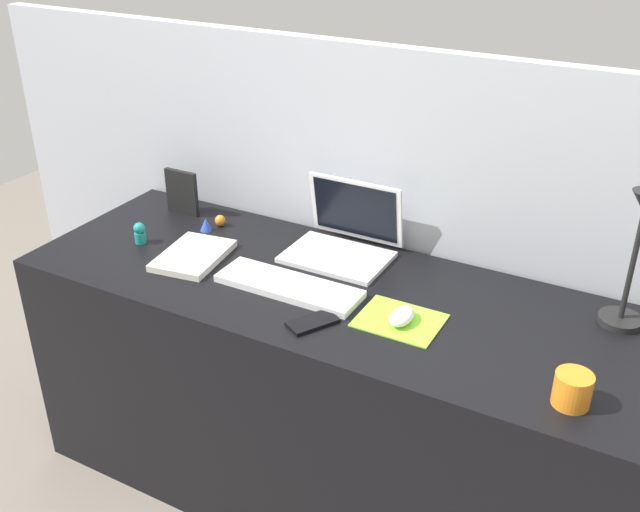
# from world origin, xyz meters

# --- Properties ---
(ground_plane) EXTENTS (6.00, 6.00, 0.00)m
(ground_plane) POSITION_xyz_m (0.00, 0.00, 0.00)
(ground_plane) COLOR slate
(back_wall) EXTENTS (2.96, 0.05, 1.33)m
(back_wall) POSITION_xyz_m (0.00, 0.35, 0.67)
(back_wall) COLOR #B2B7C1
(back_wall) RESTS_ON ground_plane
(desk) EXTENTS (1.76, 0.62, 0.74)m
(desk) POSITION_xyz_m (0.00, 0.00, 0.37)
(desk) COLOR black
(desk) RESTS_ON ground_plane
(laptop) EXTENTS (0.30, 0.25, 0.21)m
(laptop) POSITION_xyz_m (-0.05, 0.21, 0.79)
(laptop) COLOR white
(laptop) RESTS_ON desk
(keyboard) EXTENTS (0.41, 0.13, 0.02)m
(keyboard) POSITION_xyz_m (-0.08, -0.06, 0.75)
(keyboard) COLOR white
(keyboard) RESTS_ON desk
(mousepad) EXTENTS (0.21, 0.17, 0.00)m
(mousepad) POSITION_xyz_m (0.25, -0.06, 0.74)
(mousepad) COLOR #8CDB33
(mousepad) RESTS_ON desk
(mouse) EXTENTS (0.06, 0.10, 0.03)m
(mouse) POSITION_xyz_m (0.26, -0.07, 0.76)
(mouse) COLOR white
(mouse) RESTS_ON mousepad
(cell_phone) EXTENTS (0.12, 0.14, 0.01)m
(cell_phone) POSITION_xyz_m (0.06, -0.18, 0.74)
(cell_phone) COLOR black
(cell_phone) RESTS_ON desk
(desk_lamp) EXTENTS (0.11, 0.16, 0.40)m
(desk_lamp) POSITION_xyz_m (0.74, 0.17, 0.93)
(desk_lamp) COLOR black
(desk_lamp) RESTS_ON desk
(notebook_pad) EXTENTS (0.20, 0.26, 0.02)m
(notebook_pad) POSITION_xyz_m (-0.42, -0.04, 0.75)
(notebook_pad) COLOR silver
(notebook_pad) RESTS_ON desk
(picture_frame) EXTENTS (0.12, 0.02, 0.15)m
(picture_frame) POSITION_xyz_m (-0.65, 0.20, 0.81)
(picture_frame) COLOR black
(picture_frame) RESTS_ON desk
(coffee_mug) EXTENTS (0.08, 0.08, 0.08)m
(coffee_mug) POSITION_xyz_m (0.70, -0.19, 0.78)
(coffee_mug) COLOR orange
(coffee_mug) RESTS_ON desk
(toy_figurine_orange) EXTENTS (0.03, 0.03, 0.04)m
(toy_figurine_orange) POSITION_xyz_m (-0.48, 0.18, 0.76)
(toy_figurine_orange) COLOR orange
(toy_figurine_orange) RESTS_ON desk
(toy_figurine_blue) EXTENTS (0.04, 0.04, 0.04)m
(toy_figurine_blue) POSITION_xyz_m (-0.50, 0.13, 0.76)
(toy_figurine_blue) COLOR blue
(toy_figurine_blue) RESTS_ON desk
(toy_figurine_teal) EXTENTS (0.04, 0.04, 0.07)m
(toy_figurine_teal) POSITION_xyz_m (-0.63, -0.04, 0.77)
(toy_figurine_teal) COLOR teal
(toy_figurine_teal) RESTS_ON desk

